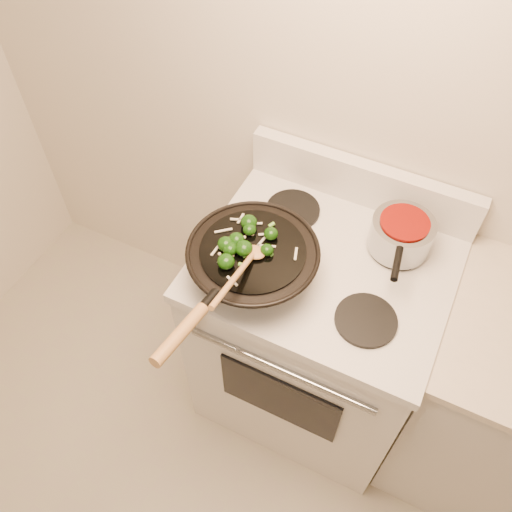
% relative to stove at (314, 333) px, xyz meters
% --- Properties ---
extents(stove, '(0.78, 0.67, 1.08)m').
position_rel_stove_xyz_m(stove, '(0.00, 0.00, 0.00)').
color(stove, silver).
rests_on(stove, ground).
extents(wok, '(0.39, 0.65, 0.19)m').
position_rel_stove_xyz_m(wok, '(-0.18, -0.16, 0.53)').
color(wok, black).
rests_on(wok, stove).
extents(stirfry, '(0.26, 0.25, 0.04)m').
position_rel_stove_xyz_m(stirfry, '(-0.21, -0.16, 0.60)').
color(stirfry, '#103308').
rests_on(stirfry, wok).
extents(wooden_spoon, '(0.07, 0.29, 0.11)m').
position_rel_stove_xyz_m(wooden_spoon, '(-0.16, -0.24, 0.62)').
color(wooden_spoon, '#AA7643').
rests_on(wooden_spoon, wok).
extents(saucepan, '(0.19, 0.31, 0.11)m').
position_rel_stove_xyz_m(saucepan, '(0.18, 0.15, 0.52)').
color(saucepan, '#909498').
rests_on(saucepan, stove).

